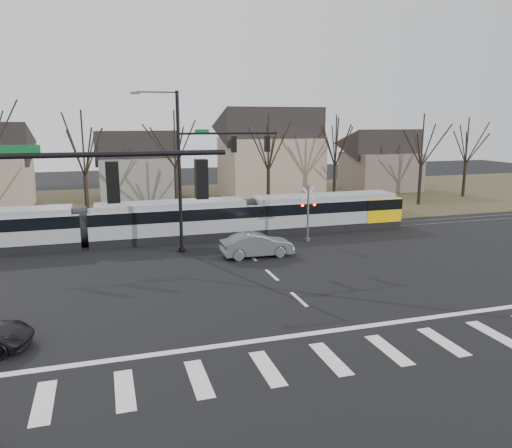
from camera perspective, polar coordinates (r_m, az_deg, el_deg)
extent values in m
plane|color=black|center=(22.58, 6.86, -10.23)|extent=(140.00, 140.00, 0.00)
cube|color=#38331E|center=(52.48, -7.43, 2.46)|extent=(140.00, 28.00, 0.01)
cube|color=silver|center=(17.40, -23.11, -18.22)|extent=(0.60, 2.60, 0.01)
cube|color=silver|center=(17.27, -14.79, -17.85)|extent=(0.60, 2.60, 0.01)
cube|color=silver|center=(17.47, -6.54, -17.14)|extent=(0.60, 2.60, 0.01)
cube|color=silver|center=(17.99, 1.30, -16.15)|extent=(0.60, 2.60, 0.01)
cube|color=silver|center=(18.81, 8.50, -14.98)|extent=(0.60, 2.60, 0.01)
cube|color=silver|center=(19.88, 14.93, -13.72)|extent=(0.60, 2.60, 0.01)
cube|color=silver|center=(21.18, 20.59, -12.47)|extent=(0.60, 2.60, 0.01)
cube|color=silver|center=(22.65, 25.50, -11.27)|extent=(0.60, 2.60, 0.01)
cube|color=silver|center=(21.08, 8.88, -11.93)|extent=(28.00, 0.35, 0.01)
cube|color=silver|center=(24.29, 4.93, -8.56)|extent=(0.18, 2.00, 0.01)
cube|color=silver|center=(27.83, 1.83, -5.84)|extent=(0.18, 2.00, 0.01)
cube|color=silver|center=(31.48, -0.54, -3.73)|extent=(0.18, 2.00, 0.01)
cube|color=silver|center=(35.21, -2.40, -2.06)|extent=(0.18, 2.00, 0.01)
cube|color=silver|center=(38.99, -3.90, -0.71)|extent=(0.18, 2.00, 0.01)
cube|color=silver|center=(42.81, -5.13, 0.40)|extent=(0.18, 2.00, 0.01)
cube|color=silver|center=(46.66, -6.17, 1.33)|extent=(0.18, 2.00, 0.01)
cube|color=silver|center=(50.54, -7.04, 2.11)|extent=(0.18, 2.00, 0.01)
cube|color=#59595E|center=(36.24, -2.84, -1.63)|extent=(90.00, 0.12, 0.06)
cube|color=#59595E|center=(37.56, -3.37, -1.15)|extent=(90.00, 0.12, 0.06)
cube|color=gray|center=(36.06, -9.60, 0.35)|extent=(11.35, 2.65, 2.76)
cube|color=black|center=(35.95, -9.63, 1.22)|extent=(11.37, 2.69, 0.80)
cube|color=gray|center=(39.33, 7.72, 1.36)|extent=(12.29, 2.65, 2.76)
cube|color=black|center=(39.23, 7.74, 2.16)|extent=(12.31, 2.69, 0.80)
cube|color=yellow|center=(41.45, 13.55, 1.79)|extent=(3.03, 2.70, 1.84)
imported|color=#565A5E|center=(31.34, 0.11, -2.40)|extent=(1.65, 4.57, 1.50)
cylinder|color=black|center=(13.10, -17.67, 7.57)|extent=(6.50, 0.14, 0.14)
cube|color=#0C5926|center=(13.22, -25.38, 7.68)|extent=(0.90, 0.03, 0.22)
cube|color=black|center=(13.16, -16.06, 4.62)|extent=(0.32, 0.32, 1.05)
sphere|color=#FF0C07|center=(13.13, -16.15, 6.05)|extent=(0.22, 0.22, 0.22)
cube|color=black|center=(13.40, -6.27, 5.13)|extent=(0.32, 0.32, 1.05)
sphere|color=#FF0C07|center=(13.36, -6.30, 6.53)|extent=(0.22, 0.22, 0.22)
cylinder|color=black|center=(32.08, -8.74, 5.70)|extent=(0.22, 0.22, 10.20)
cylinder|color=black|center=(32.97, -8.48, -2.89)|extent=(0.44, 0.44, 0.30)
cylinder|color=black|center=(32.55, -3.13, 10.31)|extent=(6.50, 0.14, 0.14)
cube|color=#0C5926|center=(32.17, -6.21, 10.51)|extent=(0.90, 0.03, 0.22)
cube|color=black|center=(32.66, -2.55, 9.09)|extent=(0.32, 0.32, 1.05)
sphere|color=#FF0C07|center=(32.65, -2.56, 9.67)|extent=(0.22, 0.22, 0.22)
cube|color=black|center=(33.31, 1.28, 9.15)|extent=(0.32, 0.32, 1.05)
sphere|color=#FF0C07|center=(33.29, 1.29, 9.72)|extent=(0.22, 0.22, 0.22)
cube|color=#59595B|center=(31.68, -13.65, 14.34)|extent=(0.55, 0.22, 0.14)
cylinder|color=#59595B|center=(35.26, 5.96, 1.22)|extent=(0.14, 0.14, 4.00)
cylinder|color=#59595B|center=(35.66, 5.89, -1.78)|extent=(0.36, 0.36, 0.20)
cube|color=silver|center=(35.04, 6.00, 3.47)|extent=(0.95, 0.04, 0.95)
cube|color=silver|center=(35.04, 6.00, 3.47)|extent=(0.95, 0.04, 0.95)
cube|color=black|center=(35.16, 5.98, 2.18)|extent=(1.00, 0.10, 0.12)
sphere|color=#FF0C07|center=(34.91, 5.35, 2.13)|extent=(0.18, 0.18, 0.18)
sphere|color=#FF0C07|center=(35.26, 6.70, 2.19)|extent=(0.18, 0.18, 0.18)
cube|color=slate|center=(55.54, -13.31, 5.09)|extent=(8.00, 7.00, 4.50)
cube|color=gray|center=(55.23, 1.59, 6.41)|extent=(10.00, 8.00, 6.50)
cube|color=brown|center=(63.47, 14.00, 5.86)|extent=(8.00, 7.00, 4.50)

